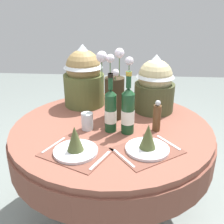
% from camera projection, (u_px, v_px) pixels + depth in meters
% --- Properties ---
extents(ground, '(8.00, 8.00, 0.00)m').
position_uv_depth(ground, '(112.00, 211.00, 2.00)').
color(ground, gray).
extents(dining_table, '(1.33, 1.33, 0.74)m').
position_uv_depth(dining_table, '(112.00, 143.00, 1.76)').
color(dining_table, brown).
rests_on(dining_table, ground).
extents(place_setting_left, '(0.42, 0.38, 0.16)m').
position_uv_depth(place_setting_left, '(75.00, 145.00, 1.37)').
color(place_setting_left, brown).
rests_on(place_setting_left, dining_table).
extents(place_setting_right, '(0.43, 0.41, 0.16)m').
position_uv_depth(place_setting_right, '(148.00, 143.00, 1.39)').
color(place_setting_right, brown).
rests_on(place_setting_right, dining_table).
extents(flower_vase, '(0.23, 0.21, 0.48)m').
position_uv_depth(flower_vase, '(114.00, 92.00, 1.75)').
color(flower_vase, '#332819').
rests_on(flower_vase, dining_table).
extents(wine_bottle_left, '(0.07, 0.07, 0.37)m').
position_uv_depth(wine_bottle_left, '(111.00, 111.00, 1.58)').
color(wine_bottle_left, '#194223').
rests_on(wine_bottle_left, dining_table).
extents(wine_bottle_centre, '(0.08, 0.08, 0.39)m').
position_uv_depth(wine_bottle_centre, '(128.00, 111.00, 1.55)').
color(wine_bottle_centre, '#194223').
rests_on(wine_bottle_centre, dining_table).
extents(tumbler_near_right, '(0.08, 0.08, 0.11)m').
position_uv_depth(tumbler_near_right, '(87.00, 121.00, 1.63)').
color(tumbler_near_right, silver).
rests_on(tumbler_near_right, dining_table).
extents(pepper_mill, '(0.05, 0.05, 0.20)m').
position_uv_depth(pepper_mill, '(157.00, 117.00, 1.60)').
color(pepper_mill, brown).
rests_on(pepper_mill, dining_table).
extents(gift_tub_back_left, '(0.31, 0.31, 0.47)m').
position_uv_depth(gift_tub_back_left, '(84.00, 74.00, 1.95)').
color(gift_tub_back_left, '#566033').
rests_on(gift_tub_back_left, dining_table).
extents(gift_tub_back_right, '(0.29, 0.29, 0.42)m').
position_uv_depth(gift_tub_back_right, '(155.00, 82.00, 1.85)').
color(gift_tub_back_right, '#474C2D').
rests_on(gift_tub_back_right, dining_table).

